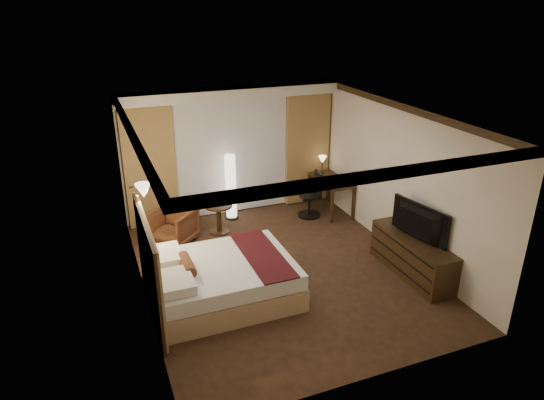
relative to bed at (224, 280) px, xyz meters
name	(u,v)px	position (x,y,z in m)	size (l,w,h in m)	color
floor	(281,270)	(1.12, 0.42, -0.31)	(4.50, 5.50, 0.01)	#301F12
ceiling	(282,114)	(1.12, 0.42, 2.39)	(4.50, 5.50, 0.01)	white
back_wall	(231,151)	(1.12, 3.17, 1.04)	(4.50, 0.02, 2.70)	beige
left_wall	(138,219)	(-1.13, 0.42, 1.04)	(0.02, 5.50, 2.70)	beige
right_wall	(399,180)	(3.37, 0.42, 1.04)	(0.02, 5.50, 2.70)	beige
crown_molding	(282,118)	(1.12, 0.42, 2.33)	(4.50, 5.50, 0.12)	black
soffit	(232,93)	(1.12, 2.92, 2.29)	(4.50, 0.50, 0.20)	white
curtain_sheer	(232,157)	(1.12, 3.09, 0.94)	(2.48, 0.04, 2.45)	silver
curtain_left_drape	(150,167)	(-0.58, 3.03, 0.94)	(1.00, 0.14, 2.45)	#9D8847
curtain_right_drape	(307,149)	(2.82, 3.03, 0.94)	(1.00, 0.14, 2.45)	#9D8847
wall_sconce	(143,191)	(-0.97, 0.83, 1.31)	(0.24, 0.24, 0.24)	white
bed	(224,280)	(0.00, 0.00, 0.00)	(2.13, 1.66, 0.62)	white
headboard	(150,268)	(-1.08, 0.00, 0.44)	(0.12, 1.96, 1.50)	tan
armchair	(173,225)	(-0.36, 2.13, 0.06)	(0.72, 0.67, 0.74)	#4F2517
side_table	(219,218)	(0.55, 2.22, -0.02)	(0.54, 0.54, 0.59)	black
floor_lamp	(231,187)	(0.98, 2.79, 0.39)	(0.29, 0.29, 1.39)	white
desk	(330,195)	(3.07, 2.32, 0.06)	(0.55, 1.18, 0.75)	black
desk_lamp	(322,165)	(3.07, 2.76, 0.61)	(0.18, 0.18, 0.34)	#FFD899
office_chair	(310,194)	(2.55, 2.27, 0.18)	(0.47, 0.47, 0.99)	black
dresser	(412,256)	(3.12, -0.48, 0.02)	(0.50, 1.73, 0.67)	black
television	(415,220)	(3.09, -0.48, 0.69)	(1.13, 0.65, 0.15)	black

